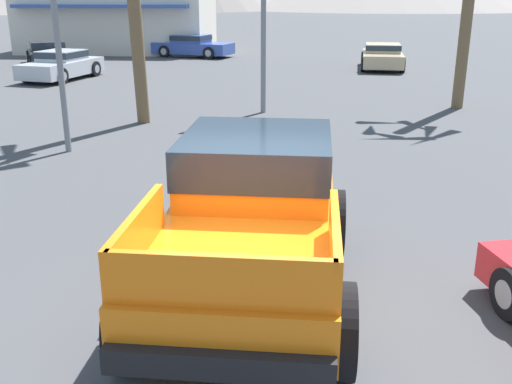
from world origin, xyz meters
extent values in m
plane|color=#424244|center=(0.00, 0.00, 0.00)|extent=(320.00, 320.00, 0.00)
cube|color=orange|center=(-0.08, 0.41, 0.82)|extent=(2.11, 4.65, 0.56)
cube|color=orange|center=(-0.06, 1.33, 1.49)|extent=(1.89, 2.07, 0.77)
cube|color=#1E2833|center=(-0.06, 1.33, 1.63)|extent=(1.94, 2.11, 0.50)
cube|color=orange|center=(-1.07, -0.86, 1.34)|extent=(0.12, 1.84, 0.48)
cube|color=orange|center=(0.86, -0.90, 1.34)|extent=(0.12, 1.84, 0.48)
cube|color=orange|center=(-0.12, -1.76, 1.34)|extent=(1.93, 0.12, 0.48)
cube|color=black|center=(-0.03, 2.76, 0.66)|extent=(1.98, 0.20, 0.24)
cube|color=black|center=(-0.13, -1.94, 0.66)|extent=(1.98, 0.20, 0.24)
cylinder|color=black|center=(-1.09, 1.86, 0.48)|extent=(0.33, 0.97, 0.97)
cylinder|color=#232326|center=(-1.09, 1.86, 0.48)|extent=(0.34, 0.54, 0.53)
cylinder|color=black|center=(0.99, 1.81, 0.48)|extent=(0.33, 0.97, 0.97)
cylinder|color=#232326|center=(0.99, 1.81, 0.48)|extent=(0.34, 0.54, 0.53)
cylinder|color=black|center=(-1.15, -1.00, 0.48)|extent=(0.33, 0.97, 0.97)
cylinder|color=#232326|center=(-1.15, -1.00, 0.48)|extent=(0.34, 0.54, 0.53)
cylinder|color=black|center=(0.93, -1.04, 0.48)|extent=(0.33, 0.97, 0.97)
cylinder|color=#232326|center=(0.93, -1.04, 0.48)|extent=(0.34, 0.54, 0.53)
cylinder|color=black|center=(2.99, 0.21, 0.31)|extent=(0.37, 0.65, 0.61)
cylinder|color=#9E9EA3|center=(2.99, 0.21, 0.31)|extent=(0.31, 0.38, 0.34)
cube|color=#334C9E|center=(-5.87, 28.43, 0.49)|extent=(4.79, 2.95, 0.61)
cube|color=#334C9E|center=(-5.98, 28.46, 1.01)|extent=(2.24, 2.02, 0.43)
cube|color=#1E2833|center=(-5.98, 28.46, 1.06)|extent=(2.28, 2.07, 0.26)
cylinder|color=black|center=(-4.31, 28.87, 0.33)|extent=(0.70, 0.40, 0.67)
cylinder|color=#9E9EA3|center=(-4.31, 28.87, 0.33)|extent=(0.42, 0.33, 0.37)
cylinder|color=black|center=(-4.78, 27.22, 0.33)|extent=(0.70, 0.40, 0.67)
cylinder|color=#9E9EA3|center=(-4.78, 27.22, 0.33)|extent=(0.42, 0.33, 0.37)
cylinder|color=black|center=(-6.97, 29.63, 0.33)|extent=(0.70, 0.40, 0.67)
cylinder|color=#9E9EA3|center=(-6.97, 29.63, 0.33)|extent=(0.42, 0.33, 0.37)
cylinder|color=black|center=(-7.44, 27.99, 0.33)|extent=(0.70, 0.40, 0.67)
cylinder|color=#9E9EA3|center=(-7.44, 27.99, 0.33)|extent=(0.42, 0.33, 0.37)
cube|color=#B7BABF|center=(-9.82, 18.92, 0.48)|extent=(2.57, 4.35, 0.61)
cube|color=#B7BABF|center=(-9.80, 19.02, 1.00)|extent=(1.87, 2.00, 0.42)
cube|color=#1E2833|center=(-9.80, 19.02, 1.05)|extent=(1.91, 2.04, 0.25)
cylinder|color=black|center=(-9.26, 17.51, 0.33)|extent=(0.35, 0.69, 0.66)
cylinder|color=#9E9EA3|center=(-9.26, 17.51, 0.33)|extent=(0.30, 0.40, 0.36)
cylinder|color=black|center=(-10.91, 17.86, 0.33)|extent=(0.35, 0.69, 0.66)
cylinder|color=#9E9EA3|center=(-10.91, 17.86, 0.33)|extent=(0.30, 0.40, 0.36)
cylinder|color=black|center=(-8.73, 19.98, 0.33)|extent=(0.35, 0.69, 0.66)
cylinder|color=#9E9EA3|center=(-8.73, 19.98, 0.33)|extent=(0.30, 0.40, 0.36)
cylinder|color=black|center=(-10.38, 20.33, 0.33)|extent=(0.35, 0.69, 0.66)
cylinder|color=#9E9EA3|center=(-10.38, 20.33, 0.33)|extent=(0.30, 0.40, 0.36)
cube|color=#232328|center=(-12.51, 23.86, 0.47)|extent=(3.52, 4.58, 0.59)
cube|color=#232328|center=(-12.46, 23.76, 0.98)|extent=(2.21, 2.30, 0.42)
cube|color=#1E2833|center=(-12.46, 23.76, 1.03)|extent=(2.26, 2.35, 0.25)
cylinder|color=black|center=(-13.87, 24.63, 0.32)|extent=(0.49, 0.68, 0.65)
cylinder|color=#9E9EA3|center=(-13.87, 24.63, 0.32)|extent=(0.37, 0.42, 0.36)
cylinder|color=black|center=(-12.34, 25.42, 0.32)|extent=(0.49, 0.68, 0.65)
cylinder|color=#9E9EA3|center=(-12.34, 25.42, 0.32)|extent=(0.37, 0.42, 0.36)
cylinder|color=black|center=(-12.67, 22.30, 0.32)|extent=(0.49, 0.68, 0.65)
cylinder|color=#9E9EA3|center=(-12.67, 22.30, 0.32)|extent=(0.37, 0.42, 0.36)
cylinder|color=black|center=(-11.14, 23.08, 0.32)|extent=(0.49, 0.68, 0.65)
cylinder|color=#9E9EA3|center=(-11.14, 23.08, 0.32)|extent=(0.37, 0.42, 0.36)
cube|color=tan|center=(4.26, 23.75, 0.48)|extent=(2.18, 4.35, 0.59)
cube|color=tan|center=(4.27, 23.86, 0.98)|extent=(1.76, 1.90, 0.40)
cube|color=#1E2833|center=(4.27, 23.86, 1.02)|extent=(1.80, 1.93, 0.24)
cylinder|color=black|center=(5.04, 22.38, 0.34)|extent=(0.27, 0.69, 0.68)
cylinder|color=#9E9EA3|center=(5.04, 22.38, 0.34)|extent=(0.26, 0.39, 0.37)
cylinder|color=black|center=(3.27, 22.52, 0.34)|extent=(0.27, 0.69, 0.68)
cylinder|color=#9E9EA3|center=(3.27, 22.52, 0.34)|extent=(0.26, 0.39, 0.37)
cylinder|color=black|center=(5.25, 24.98, 0.34)|extent=(0.27, 0.69, 0.68)
cylinder|color=#9E9EA3|center=(5.25, 24.98, 0.34)|extent=(0.26, 0.39, 0.37)
cylinder|color=black|center=(3.48, 25.13, 0.34)|extent=(0.27, 0.69, 0.68)
cylinder|color=#9E9EA3|center=(3.48, 25.13, 0.34)|extent=(0.26, 0.39, 0.37)
cylinder|color=slate|center=(-0.74, 12.32, 2.96)|extent=(0.16, 0.16, 5.92)
cube|color=beige|center=(-11.02, 31.62, 1.93)|extent=(11.14, 6.58, 3.86)
cube|color=#335193|center=(-11.02, 27.98, 2.78)|extent=(10.02, 0.70, 0.20)
camera|label=1|loc=(0.54, -6.17, 3.63)|focal=42.00mm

